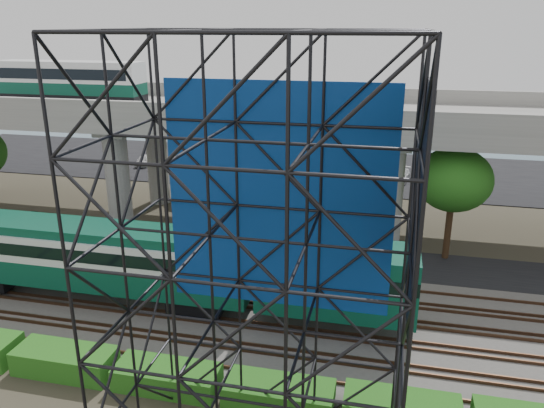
# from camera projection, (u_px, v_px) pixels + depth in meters

# --- Properties ---
(ground) EXTENTS (140.00, 140.00, 0.00)m
(ground) POSITION_uv_depth(u_px,v_px,m) (183.00, 332.00, 27.53)
(ground) COLOR #474233
(ground) RESTS_ON ground
(ballast_bed) EXTENTS (90.00, 12.00, 0.20)m
(ballast_bed) POSITION_uv_depth(u_px,v_px,m) (197.00, 311.00, 29.34)
(ballast_bed) COLOR slate
(ballast_bed) RESTS_ON ground
(service_road) EXTENTS (90.00, 5.00, 0.08)m
(service_road) POSITION_uv_depth(u_px,v_px,m) (239.00, 251.00, 37.21)
(service_road) COLOR black
(service_road) RESTS_ON ground
(parking_lot) EXTENTS (90.00, 18.00, 0.08)m
(parking_lot) POSITION_uv_depth(u_px,v_px,m) (298.00, 167.00, 58.90)
(parking_lot) COLOR black
(parking_lot) RESTS_ON ground
(harbor_water) EXTENTS (140.00, 40.00, 0.03)m
(harbor_water) POSITION_uv_depth(u_px,v_px,m) (324.00, 131.00, 79.21)
(harbor_water) COLOR #415E6C
(harbor_water) RESTS_ON ground
(rail_tracks) EXTENTS (90.00, 9.52, 0.16)m
(rail_tracks) POSITION_uv_depth(u_px,v_px,m) (197.00, 308.00, 29.28)
(rail_tracks) COLOR #472D1E
(rail_tracks) RESTS_ON ballast_bed
(commuter_train) EXTENTS (29.30, 3.06, 4.30)m
(commuter_train) POSITION_uv_depth(u_px,v_px,m) (122.00, 258.00, 29.33)
(commuter_train) COLOR black
(commuter_train) RESTS_ON rail_tracks
(overpass) EXTENTS (80.00, 12.00, 12.40)m
(overpass) POSITION_uv_depth(u_px,v_px,m) (243.00, 121.00, 39.88)
(overpass) COLOR #9E9B93
(overpass) RESTS_ON ground
(scaffold_tower) EXTENTS (9.36, 6.36, 15.00)m
(scaffold_tower) POSITION_uv_depth(u_px,v_px,m) (258.00, 285.00, 16.47)
(scaffold_tower) COLOR black
(scaffold_tower) RESTS_ON ground
(hedge_strip) EXTENTS (34.60, 1.80, 1.20)m
(hedge_strip) POSITION_uv_depth(u_px,v_px,m) (167.00, 376.00, 23.17)
(hedge_strip) COLOR #1A5A14
(hedge_strip) RESTS_ON ground
(trees) EXTENTS (40.94, 16.94, 7.69)m
(trees) POSITION_uv_depth(u_px,v_px,m) (201.00, 153.00, 41.63)
(trees) COLOR #382314
(trees) RESTS_ON ground
(suv) EXTENTS (4.88, 2.73, 1.29)m
(suv) POSITION_uv_depth(u_px,v_px,m) (34.00, 221.00, 40.95)
(suv) COLOR black
(suv) RESTS_ON service_road
(parked_cars) EXTENTS (37.70, 9.48, 1.26)m
(parked_cars) POSITION_uv_depth(u_px,v_px,m) (309.00, 163.00, 58.10)
(parked_cars) COLOR #BDBDBD
(parked_cars) RESTS_ON parking_lot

